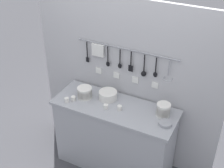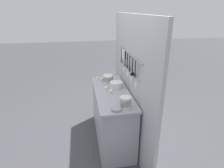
# 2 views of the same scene
# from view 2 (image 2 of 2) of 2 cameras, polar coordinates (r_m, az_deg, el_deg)

# --- Properties ---
(ground_plane) EXTENTS (20.00, 20.00, 0.00)m
(ground_plane) POSITION_cam_2_polar(r_m,az_deg,el_deg) (3.24, -0.03, -15.96)
(ground_plane) COLOR #424247
(counter) EXTENTS (1.34, 0.51, 0.85)m
(counter) POSITION_cam_2_polar(r_m,az_deg,el_deg) (3.00, -0.03, -9.55)
(counter) COLOR #9EA0A8
(counter) RESTS_ON ground
(back_wall) EXTENTS (2.14, 0.11, 1.94)m
(back_wall) POSITION_cam_2_polar(r_m,az_deg,el_deg) (2.81, 5.73, 0.55)
(back_wall) COLOR #B2B2B7
(back_wall) RESTS_ON ground
(bowl_stack_wide_centre) EXTENTS (0.16, 0.16, 0.12)m
(bowl_stack_wide_centre) POSITION_cam_2_polar(r_m,az_deg,el_deg) (3.11, -1.23, 1.61)
(bowl_stack_wide_centre) COLOR silver
(bowl_stack_wide_centre) RESTS_ON counter
(bowl_stack_nested_right) EXTENTS (0.14, 0.14, 0.14)m
(bowl_stack_nested_right) POSITION_cam_2_polar(r_m,az_deg,el_deg) (2.35, 4.12, -5.44)
(bowl_stack_nested_right) COLOR silver
(bowl_stack_nested_right) RESTS_ON counter
(plate_stack) EXTENTS (0.20, 0.20, 0.09)m
(plate_stack) POSITION_cam_2_polar(r_m,az_deg,el_deg) (2.92, 1.31, -0.19)
(plate_stack) COLOR silver
(plate_stack) RESTS_ON counter
(steel_mixing_bowl) EXTENTS (0.13, 0.13, 0.03)m
(steel_mixing_bowl) POSITION_cam_2_polar(r_m,az_deg,el_deg) (2.29, 1.23, -7.68)
(steel_mixing_bowl) COLOR #93969E
(steel_mixing_bowl) RESTS_ON counter
(cup_front_left) EXTENTS (0.05, 0.05, 0.05)m
(cup_front_left) POSITION_cam_2_polar(r_m,az_deg,el_deg) (3.23, -4.37, 1.60)
(cup_front_left) COLOR silver
(cup_front_left) RESTS_ON counter
(cup_edge_far) EXTENTS (0.05, 0.05, 0.05)m
(cup_edge_far) POSITION_cam_2_polar(r_m,az_deg,el_deg) (2.84, -1.83, -1.29)
(cup_edge_far) COLOR silver
(cup_edge_far) RESTS_ON counter
(cup_back_left) EXTENTS (0.05, 0.05, 0.05)m
(cup_back_left) POSITION_cam_2_polar(r_m,az_deg,el_deg) (3.19, -3.31, 1.36)
(cup_back_left) COLOR silver
(cup_back_left) RESTS_ON counter
(cup_front_right) EXTENTS (0.05, 0.05, 0.05)m
(cup_front_right) POSITION_cam_2_polar(r_m,az_deg,el_deg) (2.72, -0.44, -2.34)
(cup_front_right) COLOR silver
(cup_front_right) RESTS_ON counter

